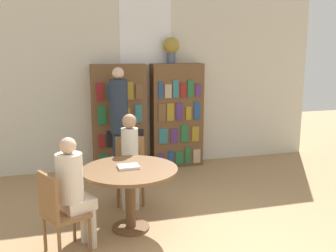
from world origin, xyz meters
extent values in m
cube|color=beige|center=(0.00, 3.72, 1.50)|extent=(6.40, 0.06, 3.00)
cube|color=white|center=(0.00, 3.69, 2.35)|extent=(0.90, 0.01, 1.10)
cube|color=brown|center=(-0.51, 3.53, 0.92)|extent=(0.91, 0.32, 1.83)
cube|color=#236638|center=(-0.81, 3.36, 0.20)|extent=(0.16, 0.02, 0.28)
cube|color=tan|center=(-0.62, 3.36, 0.19)|extent=(0.13, 0.02, 0.25)
cube|color=olive|center=(-0.42, 3.36, 0.20)|extent=(0.17, 0.02, 0.27)
cube|color=tan|center=(-0.21, 3.36, 0.19)|extent=(0.16, 0.02, 0.25)
cube|color=maroon|center=(-0.84, 3.36, 0.57)|extent=(0.10, 0.02, 0.23)
cube|color=black|center=(-0.71, 3.36, 0.60)|extent=(0.09, 0.02, 0.28)
cube|color=navy|center=(-0.57, 3.36, 0.60)|extent=(0.09, 0.02, 0.29)
cube|color=tan|center=(-0.45, 3.36, 0.61)|extent=(0.10, 0.02, 0.31)
cube|color=#4C2D6B|center=(-0.31, 3.36, 0.57)|extent=(0.10, 0.02, 0.23)
cube|color=black|center=(-0.19, 3.36, 0.60)|extent=(0.12, 0.02, 0.28)
cube|color=#236638|center=(-0.82, 3.36, 1.01)|extent=(0.14, 0.02, 0.31)
cube|color=navy|center=(-0.61, 3.36, 0.99)|extent=(0.12, 0.02, 0.26)
cube|color=olive|center=(-0.42, 3.36, 0.99)|extent=(0.14, 0.02, 0.26)
cube|color=#2D707A|center=(-0.21, 3.36, 1.01)|extent=(0.12, 0.02, 0.31)
cube|color=maroon|center=(-0.84, 3.36, 1.40)|extent=(0.13, 0.02, 0.29)
cube|color=navy|center=(-0.67, 3.36, 1.39)|extent=(0.10, 0.02, 0.26)
cube|color=#2D707A|center=(-0.50, 3.36, 1.41)|extent=(0.11, 0.02, 0.30)
cube|color=olive|center=(-0.35, 3.36, 1.40)|extent=(0.11, 0.02, 0.30)
cube|color=brown|center=(-0.19, 3.36, 1.38)|extent=(0.13, 0.02, 0.25)
cube|color=brown|center=(0.51, 3.53, 0.92)|extent=(0.91, 0.32, 1.83)
cube|color=#4C2D6B|center=(0.18, 3.36, 0.17)|extent=(0.11, 0.02, 0.22)
cube|color=navy|center=(0.36, 3.36, 0.19)|extent=(0.09, 0.02, 0.26)
cube|color=#236638|center=(0.51, 3.36, 0.18)|extent=(0.14, 0.02, 0.23)
cube|color=#236638|center=(0.67, 3.36, 0.21)|extent=(0.10, 0.02, 0.31)
cube|color=tan|center=(0.84, 3.36, 0.18)|extent=(0.13, 0.02, 0.25)
cube|color=#2D707A|center=(0.22, 3.36, 0.59)|extent=(0.15, 0.02, 0.27)
cube|color=#4C2D6B|center=(0.42, 3.36, 0.58)|extent=(0.13, 0.02, 0.25)
cube|color=#236638|center=(0.61, 3.36, 0.62)|extent=(0.13, 0.02, 0.32)
cube|color=olive|center=(0.81, 3.36, 0.59)|extent=(0.13, 0.02, 0.27)
cube|color=brown|center=(0.20, 3.36, 1.01)|extent=(0.13, 0.02, 0.31)
cube|color=olive|center=(0.35, 3.36, 1.01)|extent=(0.12, 0.02, 0.30)
cube|color=#4C2D6B|center=(0.51, 3.36, 1.01)|extent=(0.11, 0.02, 0.31)
cube|color=olive|center=(0.68, 3.36, 0.97)|extent=(0.10, 0.02, 0.23)
cube|color=navy|center=(0.84, 3.36, 1.01)|extent=(0.11, 0.02, 0.31)
cube|color=navy|center=(0.18, 3.36, 1.39)|extent=(0.08, 0.02, 0.28)
cube|color=tan|center=(0.31, 3.36, 1.37)|extent=(0.12, 0.02, 0.23)
cube|color=#2D707A|center=(0.44, 3.36, 1.41)|extent=(0.10, 0.02, 0.31)
cube|color=maroon|center=(0.58, 3.36, 1.38)|extent=(0.10, 0.02, 0.25)
cube|color=#236638|center=(0.71, 3.36, 1.40)|extent=(0.10, 0.02, 0.30)
cube|color=#4C2D6B|center=(0.85, 3.36, 1.37)|extent=(0.09, 0.02, 0.23)
cylinder|color=#475166|center=(0.41, 3.53, 1.93)|extent=(0.15, 0.15, 0.19)
sphere|color=olive|center=(0.41, 3.53, 2.14)|extent=(0.28, 0.28, 0.28)
cylinder|color=brown|center=(-0.76, 1.23, 0.01)|extent=(0.44, 0.44, 0.03)
cylinder|color=brown|center=(-0.76, 1.23, 0.37)|extent=(0.12, 0.12, 0.68)
cylinder|color=brown|center=(-0.76, 1.23, 0.73)|extent=(1.11, 1.11, 0.04)
cube|color=brown|center=(-1.50, 0.88, 0.42)|extent=(0.53, 0.53, 0.04)
cube|color=brown|center=(-1.66, 0.80, 0.67)|extent=(0.20, 0.38, 0.45)
cylinder|color=brown|center=(-1.42, 1.11, 0.20)|extent=(0.04, 0.04, 0.40)
cylinder|color=brown|center=(-1.27, 0.80, 0.20)|extent=(0.04, 0.04, 0.40)
cylinder|color=brown|center=(-1.72, 0.96, 0.20)|extent=(0.04, 0.04, 0.40)
cylinder|color=brown|center=(-1.58, 0.66, 0.20)|extent=(0.04, 0.04, 0.40)
cube|color=brown|center=(-0.61, 2.03, 0.42)|extent=(0.47, 0.47, 0.04)
cube|color=brown|center=(-0.58, 2.21, 0.67)|extent=(0.40, 0.11, 0.45)
cylinder|color=brown|center=(-0.47, 1.84, 0.20)|extent=(0.04, 0.04, 0.40)
cylinder|color=brown|center=(-0.81, 1.90, 0.20)|extent=(0.04, 0.04, 0.40)
cylinder|color=brown|center=(-0.41, 2.17, 0.20)|extent=(0.04, 0.04, 0.40)
cylinder|color=brown|center=(-0.75, 2.23, 0.20)|extent=(0.04, 0.04, 0.40)
cube|color=beige|center=(-0.63, 1.90, 0.50)|extent=(0.28, 0.36, 0.12)
cylinder|color=beige|center=(-0.62, 1.98, 0.81)|extent=(0.23, 0.23, 0.50)
sphere|color=#A37A5B|center=(-0.62, 1.98, 1.16)|extent=(0.19, 0.19, 0.19)
cylinder|color=beige|center=(-0.59, 1.78, 0.22)|extent=(0.10, 0.10, 0.44)
cylinder|color=beige|center=(-0.72, 1.80, 0.22)|extent=(0.10, 0.10, 0.44)
cube|color=beige|center=(-1.37, 0.94, 0.50)|extent=(0.41, 0.38, 0.12)
cylinder|color=beige|center=(-1.44, 0.91, 0.81)|extent=(0.27, 0.27, 0.50)
sphere|color=tan|center=(-1.44, 0.91, 1.15)|extent=(0.17, 0.17, 0.17)
cylinder|color=beige|center=(-1.30, 1.06, 0.22)|extent=(0.10, 0.10, 0.44)
cylinder|color=beige|center=(-1.24, 0.92, 0.22)|extent=(0.10, 0.10, 0.44)
cylinder|color=#232D3D|center=(-0.66, 3.02, 0.39)|extent=(0.10, 0.10, 0.78)
cylinder|color=#232D3D|center=(-0.53, 3.02, 0.39)|extent=(0.10, 0.10, 0.78)
cylinder|color=#232D3D|center=(-0.59, 3.02, 1.20)|extent=(0.28, 0.28, 0.84)
sphere|color=#DBB293|center=(-0.59, 3.02, 1.72)|extent=(0.19, 0.19, 0.19)
cylinder|color=#232D3D|center=(-0.51, 3.28, 1.41)|extent=(0.07, 0.30, 0.07)
cube|color=silver|center=(-0.77, 1.25, 0.76)|extent=(0.24, 0.18, 0.03)
camera|label=1|loc=(-1.52, -3.05, 2.13)|focal=42.00mm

